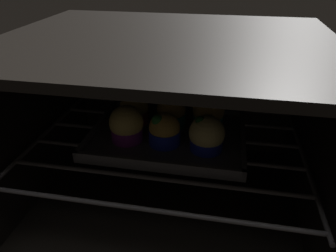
# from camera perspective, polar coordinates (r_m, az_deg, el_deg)

# --- Properties ---
(oven_cavity) EXTENTS (0.59, 0.47, 0.37)m
(oven_cavity) POSITION_cam_1_polar(r_m,az_deg,el_deg) (0.67, 0.42, 1.10)
(oven_cavity) COLOR black
(oven_cavity) RESTS_ON ground
(oven_rack) EXTENTS (0.55, 0.42, 0.01)m
(oven_rack) POSITION_cam_1_polar(r_m,az_deg,el_deg) (0.65, -0.26, -3.30)
(oven_rack) COLOR #4C494C
(oven_rack) RESTS_ON oven_cavity
(baking_tray) EXTENTS (0.31, 0.23, 0.02)m
(baking_tray) POSITION_cam_1_polar(r_m,az_deg,el_deg) (0.66, 0.00, -1.77)
(baking_tray) COLOR #4C4C51
(baking_tray) RESTS_ON oven_rack
(muffin_row0_col0) EXTENTS (0.07, 0.07, 0.07)m
(muffin_row0_col0) POSITION_cam_1_polar(r_m,az_deg,el_deg) (0.62, -7.57, 0.14)
(muffin_row0_col0) COLOR #7A238C
(muffin_row0_col0) RESTS_ON baking_tray
(muffin_row0_col1) EXTENTS (0.06, 0.06, 0.07)m
(muffin_row0_col1) POSITION_cam_1_polar(r_m,az_deg,el_deg) (0.61, -0.96, -0.77)
(muffin_row0_col1) COLOR #1928B7
(muffin_row0_col1) RESTS_ON baking_tray
(muffin_row0_col2) EXTENTS (0.07, 0.07, 0.07)m
(muffin_row0_col2) POSITION_cam_1_polar(r_m,az_deg,el_deg) (0.59, 7.07, -1.69)
(muffin_row0_col2) COLOR #1928B7
(muffin_row0_col2) RESTS_ON baking_tray
(muffin_row1_col0) EXTENTS (0.06, 0.06, 0.07)m
(muffin_row1_col0) POSITION_cam_1_polar(r_m,az_deg,el_deg) (0.69, -6.13, 3.06)
(muffin_row1_col0) COLOR red
(muffin_row1_col0) RESTS_ON baking_tray
(muffin_row1_col1) EXTENTS (0.06, 0.06, 0.07)m
(muffin_row1_col1) POSITION_cam_1_polar(r_m,az_deg,el_deg) (0.67, 0.37, 2.55)
(muffin_row1_col1) COLOR #0C8C84
(muffin_row1_col1) RESTS_ON baking_tray
(muffin_row1_col2) EXTENTS (0.07, 0.07, 0.07)m
(muffin_row1_col2) POSITION_cam_1_polar(r_m,az_deg,el_deg) (0.67, 7.37, 2.36)
(muffin_row1_col2) COLOR #0C8C84
(muffin_row1_col2) RESTS_ON baking_tray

